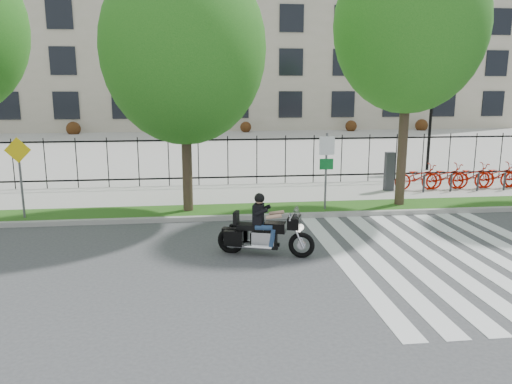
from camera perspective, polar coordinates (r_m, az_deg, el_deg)
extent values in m
plane|color=#3D3E40|center=(11.88, -0.24, -8.31)|extent=(120.00, 120.00, 0.00)
cube|color=#999690|center=(15.75, -1.98, -2.92)|extent=(60.00, 0.20, 0.15)
cube|color=#1F5515|center=(16.57, -2.23, -2.17)|extent=(60.00, 1.50, 0.15)
cube|color=#A19E97|center=(19.00, -2.85, -0.34)|extent=(60.00, 3.50, 0.15)
cube|color=#A19E97|center=(36.32, -4.85, 5.48)|extent=(80.00, 34.00, 0.10)
cube|color=#A69E85|center=(56.39, -5.84, 17.88)|extent=(60.00, 20.00, 20.00)
cylinder|color=black|center=(25.77, 19.23, 6.58)|extent=(0.14, 0.14, 4.00)
cylinder|color=black|center=(25.69, 19.53, 10.80)|extent=(0.06, 0.70, 0.70)
sphere|color=white|center=(25.53, 18.82, 11.07)|extent=(0.36, 0.36, 0.36)
sphere|color=white|center=(25.84, 20.25, 10.98)|extent=(0.36, 0.36, 0.36)
cylinder|color=#35271D|center=(16.17, -7.91, 4.08)|extent=(0.32, 0.32, 3.57)
ellipsoid|color=#156017|center=(16.06, -8.26, 15.87)|extent=(5.10, 5.10, 5.87)
cylinder|color=#35271D|center=(17.54, 16.44, 5.73)|extent=(0.32, 0.32, 4.43)
ellipsoid|color=#156017|center=(17.56, 17.17, 17.74)|extent=(4.88, 4.88, 5.61)
cube|color=#2D2D33|center=(19.98, 14.99, 2.28)|extent=(0.35, 0.25, 1.50)
imported|color=#B01000|center=(20.49, 18.07, 1.65)|extent=(1.93, 0.67, 1.02)
cylinder|color=#2D2D33|center=(20.08, 18.63, 0.95)|extent=(0.08, 0.08, 0.70)
imported|color=#B01000|center=(20.98, 20.80, 1.68)|extent=(1.93, 0.67, 1.02)
cylinder|color=#2D2D33|center=(20.57, 21.40, 1.00)|extent=(0.08, 0.08, 0.70)
imported|color=#B01000|center=(21.51, 23.40, 1.71)|extent=(1.93, 0.67, 1.02)
cylinder|color=#2D2D33|center=(21.11, 24.03, 1.05)|extent=(0.08, 0.08, 0.70)
imported|color=#B01000|center=(22.08, 25.86, 1.74)|extent=(1.93, 0.67, 1.02)
cylinder|color=#2D2D33|center=(21.70, 26.53, 1.09)|extent=(0.08, 0.08, 0.70)
cylinder|color=#59595B|center=(16.45, 7.99, 2.34)|extent=(0.07, 0.07, 2.50)
cube|color=white|center=(16.29, 8.11, 5.26)|extent=(0.50, 0.03, 0.60)
cube|color=#0C6626|center=(16.37, 8.05, 3.17)|extent=(0.45, 0.03, 0.35)
cylinder|color=#59595B|center=(16.78, -25.28, 1.31)|extent=(0.07, 0.07, 2.40)
cube|color=yellow|center=(16.61, -25.59, 4.34)|extent=(0.78, 0.03, 0.78)
torus|color=black|center=(12.31, 5.22, -6.06)|extent=(0.65, 0.33, 0.65)
torus|color=black|center=(12.62, -2.89, -5.56)|extent=(0.69, 0.36, 0.69)
cube|color=black|center=(12.16, 4.39, -3.45)|extent=(0.43, 0.58, 0.28)
cube|color=#26262B|center=(12.10, 4.72, -2.47)|extent=(0.29, 0.49, 0.29)
cube|color=silver|center=(12.41, 0.90, -5.35)|extent=(0.64, 0.48, 0.38)
cube|color=black|center=(12.27, 2.20, -4.05)|extent=(0.59, 0.47, 0.24)
cube|color=black|center=(12.39, -0.59, -3.98)|extent=(0.73, 0.53, 0.13)
cube|color=black|center=(12.42, -2.29, -2.96)|extent=(0.19, 0.33, 0.32)
cube|color=black|center=(12.28, -2.59, -5.32)|extent=(0.49, 0.29, 0.38)
cube|color=black|center=(12.81, -1.96, -4.59)|extent=(0.49, 0.29, 0.38)
cube|color=black|center=(12.27, 0.26, -2.51)|extent=(0.34, 0.43, 0.49)
sphere|color=tan|center=(12.18, 0.40, -0.89)|extent=(0.22, 0.22, 0.22)
sphere|color=black|center=(12.17, 0.40, -0.71)|extent=(0.25, 0.25, 0.25)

